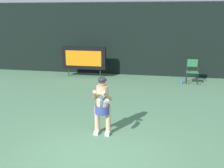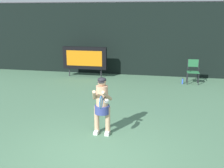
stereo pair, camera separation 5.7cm
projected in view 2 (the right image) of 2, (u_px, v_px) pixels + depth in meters
ground at (90, 162)px, 5.89m from camera, size 18.00×22.00×0.03m
backdrop_screen at (136, 40)px, 13.66m from camera, size 18.00×0.12×3.66m
scoreboard at (85, 58)px, 13.44m from camera, size 2.20×0.21×1.50m
umpire_chair at (193, 70)px, 12.25m from camera, size 0.52×0.44×1.08m
water_bottle at (183, 81)px, 12.27m from camera, size 0.07×0.07×0.27m
tennis_player at (102, 103)px, 7.06m from camera, size 0.53×0.60×1.53m
tennis_racket at (101, 102)px, 6.47m from camera, size 0.03×0.60×0.31m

